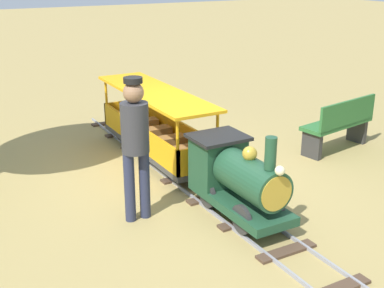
# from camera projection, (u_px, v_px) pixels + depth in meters

# --- Properties ---
(ground_plane) EXTENTS (60.00, 60.00, 0.00)m
(ground_plane) POSITION_uv_depth(u_px,v_px,m) (195.00, 185.00, 6.57)
(ground_plane) COLOR #A38C51
(track) EXTENTS (0.67, 6.40, 0.04)m
(track) POSITION_uv_depth(u_px,v_px,m) (185.00, 177.00, 6.78)
(track) COLOR gray
(track) RESTS_ON ground_plane
(locomotive) EXTENTS (0.63, 1.45, 1.08)m
(locomotive) POSITION_uv_depth(u_px,v_px,m) (237.00, 176.00, 5.62)
(locomotive) COLOR #1E472D
(locomotive) RESTS_ON ground_plane
(passenger_car) EXTENTS (0.73, 2.70, 0.97)m
(passenger_car) POSITION_uv_depth(u_px,v_px,m) (155.00, 130.00, 7.39)
(passenger_car) COLOR #3F3F3F
(passenger_car) RESTS_ON ground_plane
(conductor_person) EXTENTS (0.30, 0.30, 1.62)m
(conductor_person) POSITION_uv_depth(u_px,v_px,m) (135.00, 138.00, 5.40)
(conductor_person) COLOR #282D47
(conductor_person) RESTS_ON ground_plane
(park_bench) EXTENTS (1.35, 0.61, 0.82)m
(park_bench) POSITION_uv_depth(u_px,v_px,m) (339.00, 125.00, 7.68)
(park_bench) COLOR #2D6B33
(park_bench) RESTS_ON ground_plane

